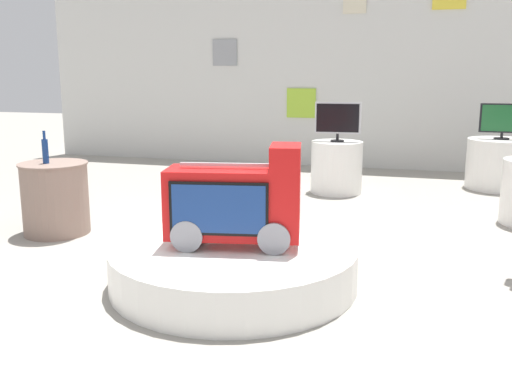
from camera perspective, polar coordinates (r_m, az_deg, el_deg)
ground_plane at (r=4.58m, az=-2.68°, el=-8.67°), size 30.00×30.00×0.00m
back_wall_display at (r=9.55m, az=7.79°, el=11.90°), size 10.38×0.13×3.33m
main_display_pedestal at (r=4.25m, az=-2.27°, el=-8.10°), size 1.85×1.85×0.30m
novelty_firetruck_tv at (r=4.11m, az=-2.08°, el=-2.10°), size 1.03×0.58×0.76m
display_pedestal_center_rear at (r=7.48m, az=8.21°, el=1.82°), size 0.67×0.67×0.68m
tv_on_center_rear at (r=7.40m, az=8.34°, el=6.64°), size 0.60×0.18×0.51m
display_pedestal_right_rear at (r=8.36m, az=23.55°, el=1.98°), size 0.87×0.87×0.68m
tv_on_right_rear at (r=8.28m, az=23.88°, el=6.10°), size 0.60×0.20×0.48m
side_table_round at (r=5.85m, az=-19.78°, el=-1.20°), size 0.66×0.66×0.71m
bottle_on_side_table at (r=5.76m, az=-20.69°, el=3.33°), size 0.06×0.06×0.32m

